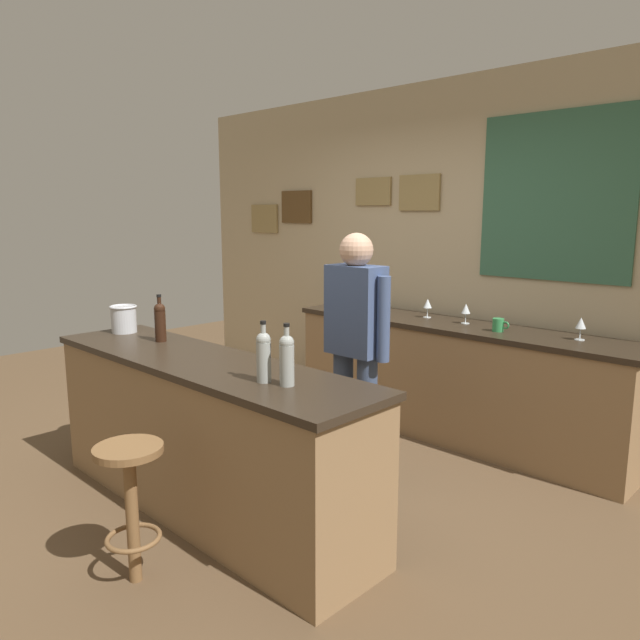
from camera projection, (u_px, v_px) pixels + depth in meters
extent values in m
plane|color=brown|center=(259.00, 487.00, 3.84)|extent=(10.00, 10.00, 0.00)
cube|color=tan|center=(440.00, 253.00, 5.03)|extent=(6.00, 0.06, 2.80)
cube|color=#997F4C|center=(265.00, 219.00, 6.45)|extent=(0.41, 0.02, 0.30)
cube|color=brown|center=(297.00, 207.00, 6.09)|extent=(0.42, 0.02, 0.32)
cube|color=#997F4C|center=(373.00, 191.00, 5.38)|extent=(0.40, 0.02, 0.24)
cube|color=#997F4C|center=(419.00, 193.00, 5.04)|extent=(0.40, 0.02, 0.30)
cube|color=#38664C|center=(555.00, 197.00, 4.26)|extent=(1.12, 0.02, 1.19)
cube|color=olive|center=(205.00, 439.00, 3.48)|extent=(2.37, 0.57, 0.88)
cube|color=#2D2319|center=(202.00, 363.00, 3.40)|extent=(2.42, 0.60, 0.04)
cube|color=olive|center=(453.00, 383.00, 4.66)|extent=(2.74, 0.53, 0.86)
cube|color=#2D2319|center=(455.00, 326.00, 4.58)|extent=(2.79, 0.56, 0.04)
cylinder|color=#384766|center=(366.00, 423.00, 3.78)|extent=(0.13, 0.13, 0.86)
cylinder|color=#384766|center=(343.00, 415.00, 3.92)|extent=(0.13, 0.13, 0.86)
cube|color=#3F517A|center=(356.00, 310.00, 3.72)|extent=(0.36, 0.20, 0.56)
sphere|color=tan|center=(356.00, 250.00, 3.66)|extent=(0.21, 0.21, 0.21)
cylinder|color=#3F517A|center=(384.00, 319.00, 3.58)|extent=(0.08, 0.08, 0.52)
cylinder|color=#3F517A|center=(330.00, 311.00, 3.88)|extent=(0.08, 0.08, 0.52)
cylinder|color=brown|center=(132.00, 518.00, 2.82)|extent=(0.06, 0.06, 0.65)
torus|color=brown|center=(134.00, 538.00, 2.84)|extent=(0.26, 0.26, 0.02)
cylinder|color=brown|center=(128.00, 450.00, 2.76)|extent=(0.32, 0.32, 0.03)
cylinder|color=black|center=(160.00, 326.00, 3.84)|extent=(0.07, 0.07, 0.20)
sphere|color=black|center=(159.00, 309.00, 3.82)|extent=(0.07, 0.07, 0.07)
cylinder|color=black|center=(159.00, 304.00, 3.82)|extent=(0.03, 0.03, 0.09)
cylinder|color=black|center=(159.00, 296.00, 3.81)|extent=(0.03, 0.03, 0.02)
cylinder|color=#999E99|center=(264.00, 362.00, 2.93)|extent=(0.07, 0.07, 0.20)
sphere|color=#999E99|center=(263.00, 340.00, 2.91)|extent=(0.07, 0.07, 0.07)
cylinder|color=#999E99|center=(263.00, 333.00, 2.90)|extent=(0.03, 0.03, 0.09)
cylinder|color=black|center=(263.00, 322.00, 2.89)|extent=(0.03, 0.03, 0.02)
cylinder|color=#999E99|center=(287.00, 365.00, 2.86)|extent=(0.07, 0.07, 0.20)
sphere|color=#999E99|center=(287.00, 343.00, 2.84)|extent=(0.07, 0.07, 0.07)
cylinder|color=#999E99|center=(287.00, 336.00, 2.84)|extent=(0.03, 0.03, 0.09)
cylinder|color=black|center=(286.00, 325.00, 2.83)|extent=(0.03, 0.03, 0.02)
cylinder|color=#B7BABF|center=(124.00, 320.00, 4.13)|extent=(0.17, 0.17, 0.18)
torus|color=#B7BABF|center=(123.00, 307.00, 4.12)|extent=(0.19, 0.19, 0.02)
cylinder|color=silver|center=(364.00, 309.00, 5.27)|extent=(0.06, 0.06, 0.00)
cylinder|color=silver|center=(364.00, 304.00, 5.26)|extent=(0.01, 0.01, 0.07)
cone|color=silver|center=(364.00, 296.00, 5.25)|extent=(0.07, 0.07, 0.08)
cylinder|color=silver|center=(427.00, 317.00, 4.84)|extent=(0.06, 0.06, 0.00)
cylinder|color=silver|center=(427.00, 312.00, 4.83)|extent=(0.01, 0.01, 0.07)
cone|color=silver|center=(428.00, 303.00, 4.82)|extent=(0.07, 0.07, 0.08)
cylinder|color=silver|center=(465.00, 323.00, 4.58)|extent=(0.06, 0.06, 0.00)
cylinder|color=silver|center=(465.00, 318.00, 4.57)|extent=(0.01, 0.01, 0.07)
cone|color=silver|center=(466.00, 308.00, 4.56)|extent=(0.07, 0.07, 0.08)
cylinder|color=silver|center=(580.00, 340.00, 3.99)|extent=(0.06, 0.06, 0.00)
cylinder|color=silver|center=(580.00, 334.00, 3.99)|extent=(0.01, 0.01, 0.07)
cone|color=silver|center=(581.00, 323.00, 3.97)|extent=(0.07, 0.07, 0.08)
cylinder|color=#338C4C|center=(498.00, 325.00, 4.27)|extent=(0.08, 0.08, 0.09)
torus|color=#338C4C|center=(506.00, 325.00, 4.23)|extent=(0.06, 0.01, 0.06)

